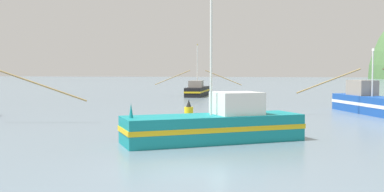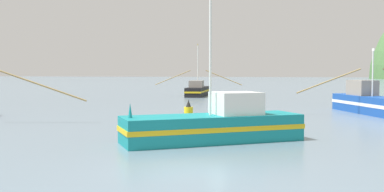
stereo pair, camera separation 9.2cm
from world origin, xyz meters
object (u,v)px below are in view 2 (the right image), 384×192
fishing_boat_black (198,91)px  channel_buoy (188,113)px  fishing_boat_teal (215,125)px  fishing_boat_blue (370,102)px

fishing_boat_black → channel_buoy: (7.81, -32.38, -0.16)m
fishing_boat_teal → channel_buoy: (-3.72, 8.16, -0.21)m
fishing_boat_teal → fishing_boat_blue: (9.24, 17.77, 0.11)m
fishing_boat_black → fishing_boat_teal: (11.53, -40.55, 0.05)m
fishing_boat_teal → fishing_boat_blue: bearing=-152.7°
fishing_boat_black → fishing_boat_blue: bearing=-143.7°
fishing_boat_black → fishing_boat_teal: 42.16m
fishing_boat_blue → channel_buoy: size_ratio=7.82×
fishing_boat_black → channel_buoy: fishing_boat_black is taller
fishing_boat_black → channel_buoy: size_ratio=8.38×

